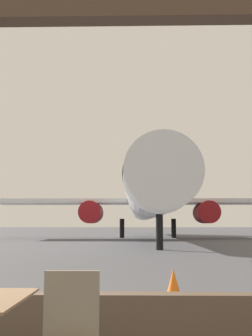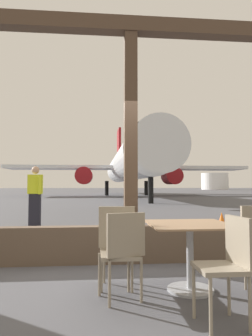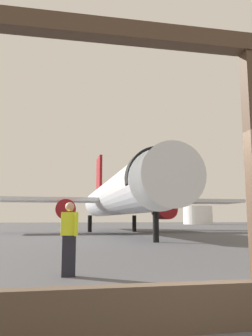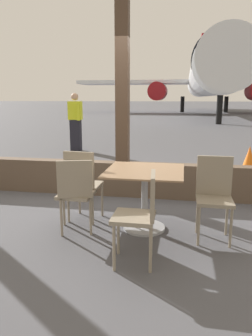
{
  "view_description": "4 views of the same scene",
  "coord_description": "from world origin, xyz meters",
  "px_view_note": "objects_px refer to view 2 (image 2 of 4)",
  "views": [
    {
      "loc": [
        1.79,
        -4.28,
        1.29
      ],
      "look_at": [
        1.43,
        13.53,
        3.83
      ],
      "focal_mm": 42.03,
      "sensor_mm": 36.0,
      "label": 1
    },
    {
      "loc": [
        -0.53,
        -4.82,
        1.18
      ],
      "look_at": [
        1.03,
        11.72,
        2.13
      ],
      "focal_mm": 33.15,
      "sensor_mm": 36.0,
      "label": 2
    },
    {
      "loc": [
        -2.54,
        -4.1,
        1.33
      ],
      "look_at": [
        1.0,
        14.26,
        4.13
      ],
      "focal_mm": 36.76,
      "sensor_mm": 36.0,
      "label": 3
    },
    {
      "loc": [
        0.98,
        -5.08,
        1.6
      ],
      "look_at": [
        0.24,
        -0.99,
        0.69
      ],
      "focal_mm": 34.31,
      "sensor_mm": 36.0,
      "label": 4
    }
  ],
  "objects_px": {
    "ground_crew_worker": "(35,195)",
    "fuel_storage_tank": "(215,181)",
    "dining_table": "(190,247)",
    "cafe_chair_aisle_right": "(229,259)",
    "cafe_chair_aisle_left": "(123,248)",
    "airplane": "(129,164)",
    "cafe_chair_window_left": "(117,240)",
    "traffic_cone": "(222,225)"
  },
  "relations": [
    {
      "from": "ground_crew_worker",
      "to": "fuel_storage_tank",
      "type": "relative_size",
      "value": 0.22
    },
    {
      "from": "dining_table",
      "to": "cafe_chair_aisle_right",
      "type": "distance_m",
      "value": 0.86
    },
    {
      "from": "cafe_chair_aisle_left",
      "to": "cafe_chair_aisle_right",
      "type": "bearing_deg",
      "value": -34.17
    },
    {
      "from": "airplane",
      "to": "cafe_chair_window_left",
      "type": "bearing_deg",
      "value": -96.16
    },
    {
      "from": "cafe_chair_aisle_right",
      "to": "ground_crew_worker",
      "type": "bearing_deg",
      "value": 114.0
    },
    {
      "from": "dining_table",
      "to": "cafe_chair_window_left",
      "type": "relative_size",
      "value": 0.97
    },
    {
      "from": "ground_crew_worker",
      "to": "traffic_cone",
      "type": "distance_m",
      "value": 5.17
    },
    {
      "from": "fuel_storage_tank",
      "to": "cafe_chair_window_left",
      "type": "bearing_deg",
      "value": -112.05
    },
    {
      "from": "airplane",
      "to": "traffic_cone",
      "type": "relative_size",
      "value": 64.33
    },
    {
      "from": "cafe_chair_aisle_right",
      "to": "traffic_cone",
      "type": "bearing_deg",
      "value": 68.14
    },
    {
      "from": "traffic_cone",
      "to": "ground_crew_worker",
      "type": "bearing_deg",
      "value": 157.27
    },
    {
      "from": "ground_crew_worker",
      "to": "airplane",
      "type": "bearing_deg",
      "value": 78.14
    },
    {
      "from": "ground_crew_worker",
      "to": "traffic_cone",
      "type": "bearing_deg",
      "value": -22.73
    },
    {
      "from": "dining_table",
      "to": "traffic_cone",
      "type": "relative_size",
      "value": 1.67
    },
    {
      "from": "cafe_chair_aisle_left",
      "to": "fuel_storage_tank",
      "type": "distance_m",
      "value": 92.71
    },
    {
      "from": "cafe_chair_window_left",
      "to": "cafe_chair_aisle_left",
      "type": "relative_size",
      "value": 1.04
    },
    {
      "from": "airplane",
      "to": "fuel_storage_tank",
      "type": "bearing_deg",
      "value": 60.13
    },
    {
      "from": "cafe_chair_window_left",
      "to": "cafe_chair_aisle_left",
      "type": "xyz_separation_m",
      "value": [
        0.03,
        -0.37,
        -0.02
      ]
    },
    {
      "from": "airplane",
      "to": "ground_crew_worker",
      "type": "xyz_separation_m",
      "value": [
        -5.36,
        -25.52,
        -2.67
      ]
    },
    {
      "from": "cafe_chair_window_left",
      "to": "cafe_chair_aisle_right",
      "type": "bearing_deg",
      "value": -46.62
    },
    {
      "from": "cafe_chair_window_left",
      "to": "fuel_storage_tank",
      "type": "bearing_deg",
      "value": 67.95
    },
    {
      "from": "cafe_chair_aisle_left",
      "to": "traffic_cone",
      "type": "height_order",
      "value": "cafe_chair_aisle_left"
    },
    {
      "from": "cafe_chair_aisle_right",
      "to": "fuel_storage_tank",
      "type": "xyz_separation_m",
      "value": [
        33.77,
        86.57,
        1.89
      ]
    },
    {
      "from": "ground_crew_worker",
      "to": "cafe_chair_aisle_left",
      "type": "bearing_deg",
      "value": -71.07
    },
    {
      "from": "cafe_chair_aisle_right",
      "to": "fuel_storage_tank",
      "type": "height_order",
      "value": "fuel_storage_tank"
    },
    {
      "from": "cafe_chair_window_left",
      "to": "cafe_chair_aisle_left",
      "type": "height_order",
      "value": "cafe_chair_window_left"
    },
    {
      "from": "cafe_chair_window_left",
      "to": "traffic_cone",
      "type": "height_order",
      "value": "cafe_chair_window_left"
    },
    {
      "from": "dining_table",
      "to": "airplane",
      "type": "bearing_deg",
      "value": 85.35
    },
    {
      "from": "fuel_storage_tank",
      "to": "traffic_cone",
      "type": "bearing_deg",
      "value": -111.28
    },
    {
      "from": "cafe_chair_aisle_left",
      "to": "fuel_storage_tank",
      "type": "height_order",
      "value": "fuel_storage_tank"
    },
    {
      "from": "cafe_chair_aisle_left",
      "to": "airplane",
      "type": "relative_size",
      "value": 0.03
    },
    {
      "from": "cafe_chair_window_left",
      "to": "dining_table",
      "type": "bearing_deg",
      "value": -6.93
    },
    {
      "from": "airplane",
      "to": "fuel_storage_tank",
      "type": "distance_m",
      "value": 62.88
    },
    {
      "from": "ground_crew_worker",
      "to": "traffic_cone",
      "type": "relative_size",
      "value": 3.13
    },
    {
      "from": "dining_table",
      "to": "cafe_chair_aisle_left",
      "type": "relative_size",
      "value": 1.02
    },
    {
      "from": "dining_table",
      "to": "cafe_chair_aisle_left",
      "type": "height_order",
      "value": "cafe_chair_aisle_left"
    },
    {
      "from": "airplane",
      "to": "cafe_chair_aisle_left",
      "type": "bearing_deg",
      "value": -96.03
    },
    {
      "from": "cafe_chair_window_left",
      "to": "cafe_chair_aisle_left",
      "type": "distance_m",
      "value": 0.37
    },
    {
      "from": "dining_table",
      "to": "traffic_cone",
      "type": "xyz_separation_m",
      "value": [
        1.9,
        3.69,
        -0.22
      ]
    },
    {
      "from": "cafe_chair_aisle_right",
      "to": "airplane",
      "type": "relative_size",
      "value": 0.03
    },
    {
      "from": "dining_table",
      "to": "airplane",
      "type": "relative_size",
      "value": 0.03
    },
    {
      "from": "cafe_chair_aisle_right",
      "to": "ground_crew_worker",
      "type": "xyz_separation_m",
      "value": [
        -2.91,
        6.53,
        0.35
      ]
    }
  ]
}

